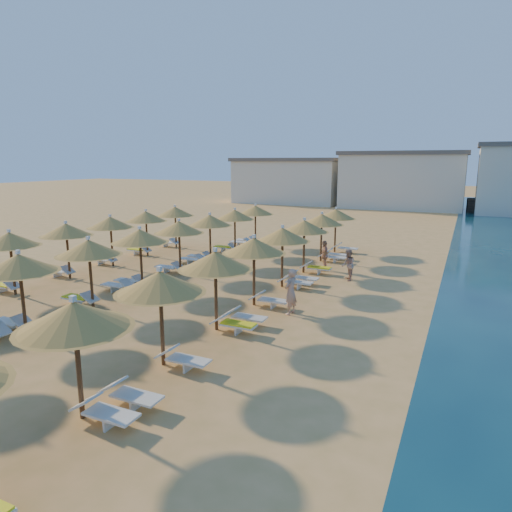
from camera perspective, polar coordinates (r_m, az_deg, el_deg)
The scene contains 9 objects.
ground at distance 20.74m, azimuth -8.08°, elevation -5.25°, with size 220.00×220.00×0.00m, color tan.
hotel_blocks at distance 62.42m, azimuth 18.91°, elevation 9.00°, with size 47.98×11.20×8.10m.
parasol_row_east at distance 17.57m, azimuth -2.49°, elevation 0.28°, with size 2.70×31.68×3.05m.
parasol_row_west at distance 20.93m, azimuth -17.08°, elevation 1.62°, with size 2.70×31.68×3.05m.
parasol_row_inland at distance 25.36m, azimuth -22.64°, elevation 2.93°, with size 2.70×22.02×3.05m.
loungers at distance 20.71m, azimuth -13.66°, elevation -4.50°, with size 13.74×29.56×0.66m.
beachgoer_a at distance 18.25m, azimuth 4.36°, elevation -4.46°, with size 0.68×0.45×1.87m, color tan.
beachgoer_c at distance 25.81m, azimuth 8.54°, elevation 0.06°, with size 1.00×0.41×1.70m, color tan.
beachgoer_b at distance 23.85m, azimuth 11.44°, elevation -1.12°, with size 0.78×0.61×1.61m, color tan.
Camera 1 is at (10.90, -16.59, 6.02)m, focal length 32.00 mm.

